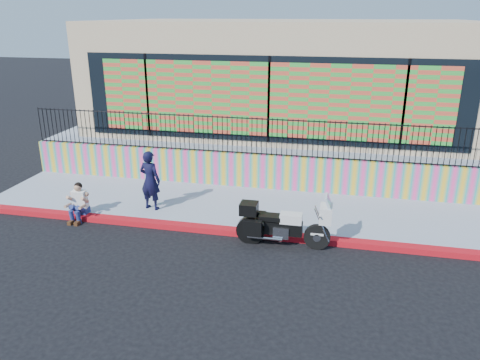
# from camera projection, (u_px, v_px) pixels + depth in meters

# --- Properties ---
(ground) EXTENTS (90.00, 90.00, 0.00)m
(ground) POSITION_uv_depth(u_px,v_px,m) (242.00, 235.00, 12.31)
(ground) COLOR black
(ground) RESTS_ON ground
(red_curb) EXTENTS (16.00, 0.30, 0.15)m
(red_curb) POSITION_uv_depth(u_px,v_px,m) (242.00, 232.00, 12.28)
(red_curb) COLOR #AC0C1A
(red_curb) RESTS_ON ground
(sidewalk) EXTENTS (16.00, 3.00, 0.15)m
(sidewalk) POSITION_uv_depth(u_px,v_px,m) (254.00, 208.00, 13.80)
(sidewalk) COLOR #9099AD
(sidewalk) RESTS_ON ground
(mural_wall) EXTENTS (16.00, 0.20, 1.10)m
(mural_wall) POSITION_uv_depth(u_px,v_px,m) (263.00, 171.00, 15.06)
(mural_wall) COLOR #FF4397
(mural_wall) RESTS_ON sidewalk
(metal_fence) EXTENTS (15.80, 0.04, 1.20)m
(metal_fence) POSITION_uv_depth(u_px,v_px,m) (264.00, 137.00, 14.68)
(metal_fence) COLOR black
(metal_fence) RESTS_ON mural_wall
(elevated_platform) EXTENTS (16.00, 10.00, 1.25)m
(elevated_platform) POSITION_uv_depth(u_px,v_px,m) (283.00, 135.00, 19.78)
(elevated_platform) COLOR #9099AD
(elevated_platform) RESTS_ON ground
(storefront_building) EXTENTS (14.00, 8.06, 4.00)m
(storefront_building) POSITION_uv_depth(u_px,v_px,m) (285.00, 73.00, 18.69)
(storefront_building) COLOR tan
(storefront_building) RESTS_ON elevated_platform
(police_motorcycle) EXTENTS (2.31, 0.76, 1.44)m
(police_motorcycle) POSITION_uv_depth(u_px,v_px,m) (282.00, 223.00, 11.56)
(police_motorcycle) COLOR black
(police_motorcycle) RESTS_ON ground
(police_officer) EXTENTS (0.70, 0.52, 1.74)m
(police_officer) POSITION_uv_depth(u_px,v_px,m) (150.00, 180.00, 13.31)
(police_officer) COLOR black
(police_officer) RESTS_ON sidewalk
(seated_man) EXTENTS (0.54, 0.71, 1.06)m
(seated_man) POSITION_uv_depth(u_px,v_px,m) (78.00, 206.00, 13.02)
(seated_man) COLOR navy
(seated_man) RESTS_ON ground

